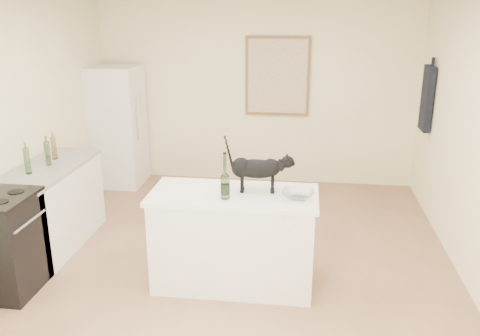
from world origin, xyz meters
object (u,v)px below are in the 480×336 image
Objects in this scene: wine_bottle at (225,179)px; glass_bowl at (298,194)px; stove at (1,245)px; fridge at (117,126)px; black_cat at (256,171)px.

wine_bottle reaches higher than glass_bowl.
stove is at bearing -172.38° from glass_bowl.
black_cat is at bearing -47.87° from fridge.
fridge is 3.35m from black_cat.
glass_bowl is (0.37, -0.12, -0.16)m from black_cat.
black_cat reaches higher than glass_bowl.
glass_bowl reaches higher than stove.
stove is 1.65× the size of black_cat.
stove is 2.46× the size of wine_bottle.
fridge is 3.36m from wine_bottle.
fridge is at bearing 135.22° from glass_bowl.
wine_bottle is (-0.25, -0.21, -0.01)m from black_cat.
glass_bowl is (0.62, 0.09, -0.15)m from wine_bottle.
glass_bowl is at bearing 8.62° from wine_bottle.
fridge reaches higher than black_cat.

